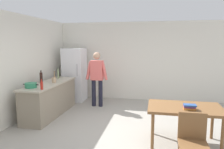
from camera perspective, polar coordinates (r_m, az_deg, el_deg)
name	(u,v)px	position (r m, az deg, el deg)	size (l,w,h in m)	color
ground_plane	(116,132)	(4.97, 1.15, -14.94)	(14.00, 14.00, 0.00)	#9E998E
wall_back	(132,61)	(7.57, 5.26, 3.57)	(6.40, 0.12, 2.70)	silver
wall_left	(15,68)	(5.84, -24.40, 1.52)	(0.12, 5.60, 2.70)	silver
kitchen_counter	(50,99)	(6.19, -16.10, -6.19)	(0.64, 2.20, 0.90)	gray
refrigerator	(75,75)	(7.49, -9.91, -0.03)	(0.70, 0.67, 1.80)	white
person	(97,75)	(6.66, -4.03, -0.26)	(0.70, 0.22, 1.70)	#1E1E2D
dining_table	(185,110)	(4.43, 18.79, -9.05)	(1.40, 0.90, 0.75)	brown
chair	(193,139)	(3.58, 20.69, -15.72)	(0.42, 0.42, 0.91)	brown
cooking_pot	(31,85)	(5.53, -20.78, -2.71)	(0.40, 0.28, 0.12)	#2D845B
utensil_jar	(54,80)	(6.06, -15.17, -1.35)	(0.11, 0.11, 0.32)	tan
bottle_wine_dark	(41,78)	(6.12, -18.32, -0.77)	(0.08, 0.08, 0.34)	black
bottle_sauce_red	(42,85)	(5.23, -18.21, -2.77)	(0.06, 0.06, 0.24)	#B22319
bottle_vinegar_tall	(58,74)	(6.76, -14.12, 0.13)	(0.06, 0.06, 0.32)	gray
book_stack	(190,107)	(4.25, 19.94, -8.07)	(0.22, 0.18, 0.10)	orange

